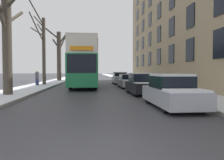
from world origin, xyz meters
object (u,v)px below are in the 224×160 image
Objects in this scene: bare_tree_left_0 at (7,35)px; parked_car_1 at (142,84)px; double_decker_bus at (84,62)px; parked_car_2 at (128,81)px; parked_car_3 at (120,78)px; bare_tree_left_2 at (59,54)px; parked_car_0 at (172,92)px; bare_tree_left_1 at (43,47)px; pedestrian_left_sidewalk at (37,78)px.

parked_car_1 is (8.73, 0.98, -3.13)m from bare_tree_left_0.
double_decker_bus is 2.68× the size of parked_car_2.
parked_car_2 is 0.93× the size of parked_car_3.
parked_car_2 is at bearing -17.88° from double_decker_bus.
bare_tree_left_2 is 13.15m from double_decker_bus.
parked_car_0 is at bearing -71.93° from double_decker_bus.
bare_tree_left_1 is at bearing 158.59° from double_decker_bus.
bare_tree_left_0 is at bearing -89.58° from bare_tree_left_1.
bare_tree_left_2 is 1.91× the size of parked_car_2.
bare_tree_left_0 is at bearing 151.61° from parked_car_0.
parked_car_3 is at bearing 20.28° from bare_tree_left_1.
parked_car_0 is 11.76m from parked_car_2.
parked_car_2 is at bearing -90.00° from parked_car_3.
parked_car_3 is at bearing 90.00° from parked_car_0.
bare_tree_left_2 is at bearing 68.40° from pedestrian_left_sidewalk.
parked_car_2 is at bearing 38.93° from bare_tree_left_0.
bare_tree_left_0 is 1.70× the size of parked_car_0.
parked_car_2 is at bearing -57.69° from bare_tree_left_2.
bare_tree_left_2 reaches higher than parked_car_3.
parked_car_0 reaches higher than parked_car_1.
bare_tree_left_0 is 16.33m from parked_car_3.
parked_car_1 reaches higher than parked_car_2.
parked_car_0 is 2.41× the size of pedestrian_left_sidewalk.
bare_tree_left_2 is 1.78× the size of parked_car_3.
parked_car_3 is (0.00, 12.47, 0.02)m from parked_car_1.
bare_tree_left_2 is at bearing 122.31° from parked_car_2.
double_decker_bus reaches higher than parked_car_0.
parked_car_0 is (8.65, -25.44, -3.56)m from bare_tree_left_2.
bare_tree_left_2 reaches higher than parked_car_1.
parked_car_1 is at bearing -60.51° from pedestrian_left_sidewalk.
bare_tree_left_1 is 10.53m from bare_tree_left_2.
parked_car_3 is (8.80, 3.25, -3.47)m from bare_tree_left_1.
bare_tree_left_1 is at bearing 90.42° from bare_tree_left_0.
bare_tree_left_0 is at bearing -117.76° from double_decker_bus.
double_decker_bus is at bearing 119.94° from parked_car_1.
bare_tree_left_1 is at bearing 133.68° from parked_car_1.
bare_tree_left_0 is at bearing -173.56° from parked_car_1.
pedestrian_left_sidewalk is at bearing -92.60° from bare_tree_left_2.
bare_tree_left_1 reaches higher than double_decker_bus.
parked_car_1 is at bearing -46.32° from bare_tree_left_1.
pedestrian_left_sidewalk is at bearing -154.68° from parked_car_3.
bare_tree_left_1 is 2.09× the size of parked_car_0.
bare_tree_left_2 is 27.11m from parked_car_0.
parked_car_3 is at bearing 6.31° from pedestrian_left_sidewalk.
parked_car_3 is at bearing 90.00° from parked_car_2.
bare_tree_left_1 is at bearing -90.81° from bare_tree_left_2.
parked_car_1 is at bearing 90.00° from parked_car_0.
parked_car_0 is 18.17m from parked_car_3.
bare_tree_left_1 reaches higher than bare_tree_left_2.
double_decker_bus is (4.44, 8.43, -1.25)m from bare_tree_left_0.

